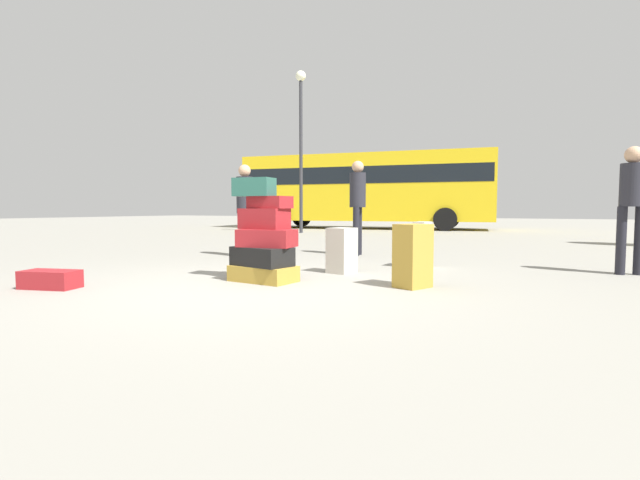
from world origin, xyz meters
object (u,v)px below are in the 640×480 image
(suitcase_cream_white_trunk, at_px, (422,245))
(lamp_post, at_px, (301,127))
(suitcase_cream_left_side, at_px, (342,250))
(person_passerby_in_red, at_px, (358,199))
(suitcase_tan_upright_blue, at_px, (413,256))
(person_bearded_onlooker, at_px, (632,198))
(parked_bus, at_px, (366,186))
(person_tourist_with_camera, at_px, (245,202))
(suitcase_tower, at_px, (263,239))
(suitcase_maroon_right_side, at_px, (50,279))

(suitcase_cream_white_trunk, xyz_separation_m, lamp_post, (-6.49, 7.73, 3.41))
(suitcase_cream_white_trunk, bearing_deg, suitcase_cream_left_side, -122.89)
(suitcase_cream_left_side, distance_m, person_passerby_in_red, 2.56)
(suitcase_tan_upright_blue, bearing_deg, person_bearded_onlooker, 69.28)
(suitcase_cream_left_side, height_order, parked_bus, parked_bus)
(person_tourist_with_camera, bearing_deg, suitcase_tower, 21.10)
(person_tourist_with_camera, bearing_deg, suitcase_maroon_right_side, -16.95)
(suitcase_tan_upright_blue, xyz_separation_m, suitcase_cream_left_side, (-1.18, 0.70, -0.04))
(suitcase_cream_left_side, distance_m, person_tourist_with_camera, 2.84)
(suitcase_cream_left_side, bearing_deg, suitcase_tan_upright_blue, -19.60)
(suitcase_tan_upright_blue, distance_m, parked_bus, 15.39)
(person_passerby_in_red, bearing_deg, person_tourist_with_camera, -66.60)
(suitcase_maroon_right_side, relative_size, person_tourist_with_camera, 0.36)
(suitcase_tan_upright_blue, bearing_deg, suitcase_tower, -144.44)
(suitcase_tower, bearing_deg, suitcase_tan_upright_blue, 11.99)
(suitcase_maroon_right_side, height_order, person_bearded_onlooker, person_bearded_onlooker)
(suitcase_tower, relative_size, person_bearded_onlooker, 0.74)
(lamp_post, bearing_deg, suitcase_tower, -62.46)
(suitcase_maroon_right_side, distance_m, suitcase_tan_upright_blue, 3.97)
(person_passerby_in_red, xyz_separation_m, parked_bus, (-4.28, 10.97, 0.79))
(suitcase_tan_upright_blue, distance_m, suitcase_cream_left_side, 1.38)
(person_bearded_onlooker, relative_size, parked_bus, 0.15)
(parked_bus, bearing_deg, person_bearded_onlooker, -63.01)
(parked_bus, bearing_deg, person_passerby_in_red, -77.57)
(suitcase_cream_left_side, bearing_deg, person_tourist_with_camera, 165.43)
(suitcase_tower, distance_m, suitcase_cream_left_side, 1.21)
(suitcase_cream_left_side, height_order, lamp_post, lamp_post)
(person_bearded_onlooker, relative_size, person_tourist_with_camera, 1.01)
(suitcase_tower, xyz_separation_m, parked_bus, (-4.50, 14.37, 1.33))
(lamp_post, bearing_deg, suitcase_cream_white_trunk, -49.98)
(suitcase_cream_white_trunk, height_order, person_bearded_onlooker, person_bearded_onlooker)
(suitcase_maroon_right_side, bearing_deg, person_bearded_onlooker, 20.12)
(suitcase_tower, xyz_separation_m, person_passerby_in_red, (-0.22, 3.40, 0.55))
(suitcase_tower, relative_size, person_passerby_in_red, 0.71)
(person_tourist_with_camera, height_order, person_passerby_in_red, person_passerby_in_red)
(suitcase_maroon_right_side, bearing_deg, parked_bus, 83.77)
(suitcase_tan_upright_blue, height_order, person_bearded_onlooker, person_bearded_onlooker)
(suitcase_maroon_right_side, distance_m, lamp_post, 12.43)
(suitcase_maroon_right_side, bearing_deg, suitcase_cream_white_trunk, 33.75)
(suitcase_maroon_right_side, height_order, suitcase_cream_white_trunk, suitcase_cream_white_trunk)
(person_bearded_onlooker, relative_size, person_passerby_in_red, 0.96)
(person_tourist_with_camera, bearing_deg, suitcase_tan_upright_blue, 43.10)
(suitcase_tan_upright_blue, height_order, lamp_post, lamp_post)
(suitcase_cream_left_side, relative_size, person_tourist_with_camera, 0.37)
(suitcase_cream_white_trunk, distance_m, parked_bus, 13.63)
(suitcase_cream_white_trunk, bearing_deg, suitcase_tan_upright_blue, -74.18)
(suitcase_cream_white_trunk, xyz_separation_m, parked_bus, (-5.84, 12.22, 1.50))
(person_tourist_with_camera, distance_m, parked_bus, 12.41)
(person_passerby_in_red, bearing_deg, suitcase_cream_left_side, 7.92)
(suitcase_tower, height_order, person_tourist_with_camera, person_tourist_with_camera)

